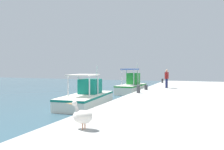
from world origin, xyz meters
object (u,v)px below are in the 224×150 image
Objects in this scene: mooring_bollard_second at (146,87)px; mooring_bollard_third at (162,81)px; mooring_bollard_nearest at (138,89)px; fishing_boat_second at (87,97)px; fisherman_standing at (167,78)px; fishing_boat_third at (132,86)px; pelican at (82,116)px.

mooring_bollard_third reaches higher than mooring_bollard_second.
fishing_boat_second is at bearing 121.66° from mooring_bollard_nearest.
mooring_bollard_second is (-2.26, 1.34, -0.72)m from fisherman_standing.
fisherman_standing is 4.92m from mooring_bollard_nearest.
mooring_bollard_second is (4.35, -3.10, 0.39)m from fishing_boat_second.
fishing_boat_third is 5.22m from mooring_bollard_third.
mooring_bollard_third is at bearing -13.38° from fishing_boat_second.
mooring_bollard_second is (-4.08, -2.44, 0.31)m from fishing_boat_third.
mooring_bollard_second is (11.76, 0.79, -0.20)m from pelican.
fisherman_standing reaches higher than mooring_bollard_second.
fishing_boat_third is at bearing 30.90° from mooring_bollard_second.
fishing_boat_second is at bearing 166.62° from mooring_bollard_third.
fishing_boat_second reaches higher than mooring_bollard_second.
fishing_boat_second is 3.40× the size of fisherman_standing.
mooring_bollard_nearest is 11.12m from mooring_bollard_third.
fisherman_standing is at bearing -115.68° from fishing_boat_third.
mooring_bollard_second is 8.68m from mooring_bollard_third.
mooring_bollard_third is (20.44, 0.79, -0.14)m from pelican.
pelican is at bearing 177.76° from fisherman_standing.
pelican is 20.46m from mooring_bollard_third.
pelican is 9.36m from mooring_bollard_nearest.
fishing_boat_second is 8.04m from fisherman_standing.
fishing_boat_third is (8.42, -0.66, 0.08)m from fishing_boat_second.
fishing_boat_second reaches higher than mooring_bollard_third.
mooring_bollard_third is (6.42, 1.34, -0.66)m from fisherman_standing.
mooring_bollard_third is at bearing 0.00° from mooring_bollard_nearest.
mooring_bollard_third is (13.03, -3.10, 0.45)m from fishing_boat_second.
fishing_boat_second is at bearing 146.12° from fisherman_standing.
fishing_boat_second is at bearing 27.68° from pelican.
fishing_boat_second reaches higher than fisherman_standing.
mooring_bollard_third is at bearing 11.76° from fisherman_standing.
fishing_boat_second is 10.98× the size of mooring_bollard_third.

